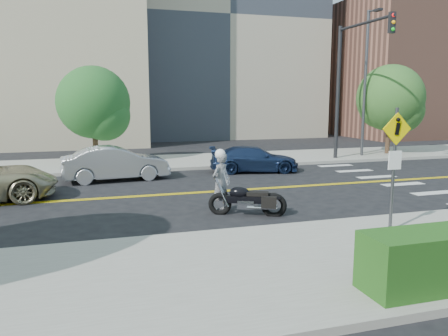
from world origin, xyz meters
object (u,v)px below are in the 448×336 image
parked_car_blue (254,159)px  pedestrian_sign (395,158)px  motorcyclist (220,180)px  parked_car_silver (116,163)px  motorcycle (248,193)px

parked_car_blue → pedestrian_sign: bearing=-169.8°
motorcyclist → parked_car_silver: (-2.77, 6.06, -0.23)m
parked_car_silver → parked_car_blue: parked_car_silver is taller
motorcycle → parked_car_silver: (-3.38, 6.79, 0.04)m
pedestrian_sign → motorcycle: (-2.70, 2.87, -1.29)m
parked_car_silver → parked_car_blue: 6.27m
pedestrian_sign → parked_car_blue: 10.12m
motorcyclist → parked_car_silver: size_ratio=0.44×
pedestrian_sign → motorcycle: pedestrian_sign is taller
pedestrian_sign → parked_car_blue: size_ratio=0.73×
motorcycle → parked_car_silver: size_ratio=0.51×
motorcyclist → motorcycle: size_ratio=0.86×
motorcyclist → parked_car_blue: (3.49, 6.42, -0.35)m
pedestrian_sign → parked_car_silver: (-6.08, 9.67, -1.25)m
pedestrian_sign → parked_car_silver: 11.49m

